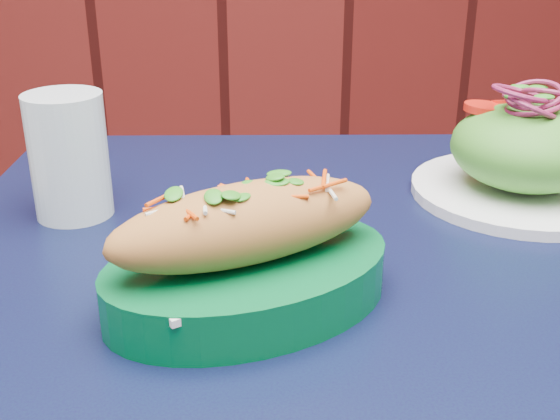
{
  "coord_description": "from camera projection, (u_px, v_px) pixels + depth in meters",
  "views": [
    {
      "loc": [
        -0.41,
        0.74,
        1.05
      ],
      "look_at": [
        -0.36,
        1.29,
        0.81
      ],
      "focal_mm": 45.0,
      "sensor_mm": 36.0,
      "label": 1
    }
  ],
  "objects": [
    {
      "name": "salad_plate",
      "position": [
        526.0,
        154.0,
        0.76
      ],
      "size": [
        0.24,
        0.24,
        0.13
      ],
      "rotation": [
        0.0,
        0.0,
        -0.43
      ],
      "color": "white",
      "rests_on": "cafe_table"
    },
    {
      "name": "cafe_table",
      "position": [
        351.0,
        351.0,
        0.66
      ],
      "size": [
        0.86,
        0.86,
        0.75
      ],
      "rotation": [
        0.0,
        0.0,
        -0.08
      ],
      "color": "black",
      "rests_on": "ground"
    },
    {
      "name": "water_glass",
      "position": [
        69.0,
        156.0,
        0.71
      ],
      "size": [
        0.08,
        0.08,
        0.13
      ],
      "primitive_type": "cylinder",
      "color": "silver",
      "rests_on": "cafe_table"
    },
    {
      "name": "banh_mi_basket",
      "position": [
        248.0,
        254.0,
        0.55
      ],
      "size": [
        0.28,
        0.23,
        0.11
      ],
      "rotation": [
        0.0,
        0.0,
        0.39
      ],
      "color": "#035729",
      "rests_on": "cafe_table"
    }
  ]
}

